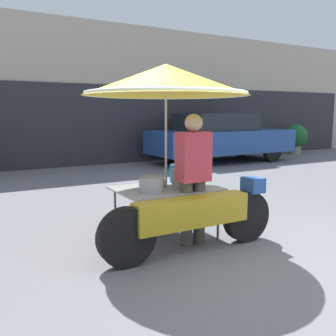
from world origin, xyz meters
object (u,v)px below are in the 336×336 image
Objects in this scene: parked_car at (220,137)px; potted_plant at (296,137)px; vendor_person at (193,173)px; vendor_motorcycle_cart at (169,104)px.

potted_plant is (4.09, 0.58, -0.16)m from parked_car.
vendor_person is 1.37× the size of potted_plant.
vendor_motorcycle_cart is 0.87m from vendor_person.
vendor_motorcycle_cart reaches higher than potted_plant.
vendor_motorcycle_cart is at bearing -146.00° from potted_plant.
potted_plant is at bearing 35.72° from vendor_person.
parked_car is (4.93, 5.91, -0.06)m from vendor_person.
parked_car is 4.17× the size of potted_plant.
parked_car reaches higher than potted_plant.
vendor_person reaches higher than potted_plant.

